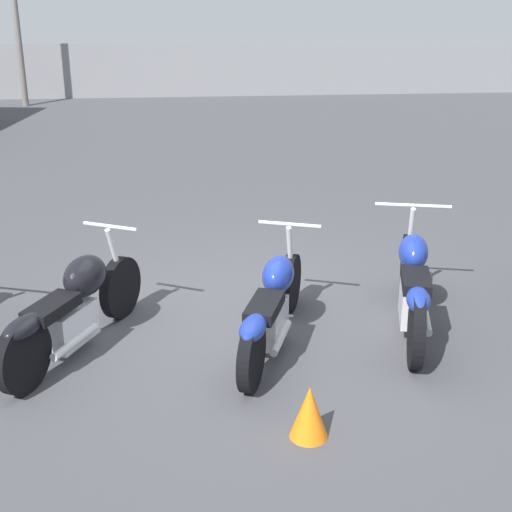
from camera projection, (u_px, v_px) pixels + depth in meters
ground_plane at (256, 318)px, 6.91m from camera, size 60.00×60.00×0.00m
fence_back at (208, 70)px, 20.07m from camera, size 40.00×0.04×1.48m
motorcycle_slot_1 at (74, 307)px, 6.13m from camera, size 1.03×1.89×0.97m
motorcycle_slot_2 at (272, 306)px, 6.21m from camera, size 0.92×2.01×0.94m
motorcycle_slot_3 at (413, 286)px, 6.53m from camera, size 0.82×2.08×1.02m
traffic_cone_far at (309, 412)px, 5.03m from camera, size 0.28×0.28×0.40m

